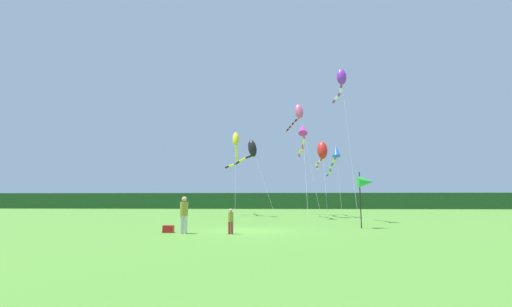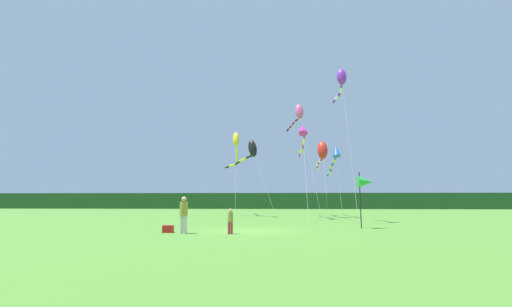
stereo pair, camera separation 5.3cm
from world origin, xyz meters
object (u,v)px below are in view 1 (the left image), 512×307
(person_adult, at_px, (184,213))
(person_child, at_px, (231,220))
(cooler_box, at_px, (168,229))
(kite_purple, at_px, (341,80))
(kite_magenta, at_px, (303,134))
(banner_flag_pole, at_px, (365,182))
(kite_black, at_px, (250,150))
(kite_blue, at_px, (335,155))
(kite_rainbow, at_px, (298,113))
(kite_yellow, at_px, (236,143))
(kite_red, at_px, (322,152))

(person_adult, xyz_separation_m, person_child, (2.33, -0.09, -0.33))
(cooler_box, height_order, kite_purple, kite_purple)
(kite_purple, xyz_separation_m, kite_magenta, (-2.61, 4.78, -3.24))
(banner_flag_pole, relative_size, kite_magenta, 0.33)
(kite_black, height_order, kite_blue, kite_black)
(banner_flag_pole, height_order, kite_rainbow, kite_rainbow)
(kite_black, bearing_deg, kite_blue, -1.28)
(person_child, relative_size, kite_magenta, 0.12)
(kite_purple, distance_m, kite_black, 11.84)
(person_child, bearing_deg, cooler_box, 170.97)
(kite_black, bearing_deg, kite_yellow, 121.98)
(cooler_box, distance_m, kite_rainbow, 23.92)
(cooler_box, distance_m, kite_magenta, 16.87)
(kite_rainbow, bearing_deg, kite_black, -146.49)
(banner_flag_pole, bearing_deg, kite_red, 94.05)
(person_child, distance_m, kite_black, 17.79)
(kite_purple, bearing_deg, person_child, -130.05)
(person_child, bearing_deg, kite_magenta, 70.79)
(person_adult, bearing_deg, kite_yellow, 89.22)
(person_adult, height_order, kite_yellow, kite_yellow)
(kite_blue, bearing_deg, kite_rainbow, 132.16)
(person_adult, height_order, kite_blue, kite_blue)
(kite_red, bearing_deg, kite_purple, -84.42)
(kite_blue, bearing_deg, kite_magenta, -137.22)
(kite_yellow, bearing_deg, kite_black, -58.02)
(person_child, xyz_separation_m, kite_rainbow, (4.84, 20.16, 10.51))
(kite_red, xyz_separation_m, kite_blue, (1.41, 1.25, -0.20))
(banner_flag_pole, height_order, kite_purple, kite_purple)
(person_child, xyz_separation_m, cooler_box, (-3.21, 0.51, -0.49))
(person_child, height_order, kite_rainbow, kite_rainbow)
(person_child, xyz_separation_m, kite_magenta, (4.70, 13.48, 6.85))
(person_child, distance_m, kite_rainbow, 23.25)
(cooler_box, height_order, kite_rainbow, kite_rainbow)
(kite_black, relative_size, kite_blue, 0.97)
(kite_purple, bearing_deg, banner_flag_pole, -88.00)
(kite_black, relative_size, kite_rainbow, 0.63)
(kite_black, distance_m, kite_magenta, 6.03)
(person_adult, bearing_deg, kite_purple, 41.76)
(kite_magenta, bearing_deg, kite_blue, 42.78)
(person_child, distance_m, kite_magenta, 15.83)
(person_child, relative_size, kite_black, 0.16)
(cooler_box, distance_m, banner_flag_pole, 11.43)
(cooler_box, xyz_separation_m, kite_purple, (10.52, 8.19, 10.58))
(person_adult, bearing_deg, banner_flag_pole, 20.20)
(kite_black, bearing_deg, kite_red, -11.71)
(person_adult, relative_size, kite_blue, 0.23)
(kite_red, relative_size, kite_yellow, 0.74)
(kite_magenta, bearing_deg, cooler_box, -121.37)
(person_adult, distance_m, kite_yellow, 20.74)
(kite_rainbow, height_order, kite_magenta, kite_rainbow)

